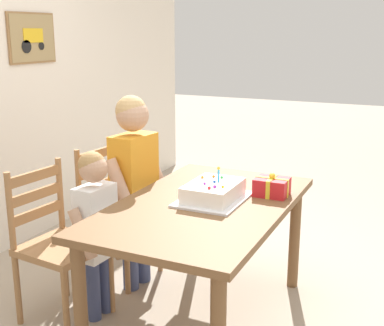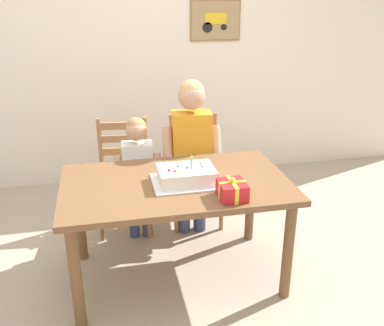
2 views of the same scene
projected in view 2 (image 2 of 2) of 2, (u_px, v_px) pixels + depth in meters
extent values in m
plane|color=tan|center=(177.00, 275.00, 3.10)|extent=(20.00, 20.00, 0.00)
cube|color=silver|center=(142.00, 54.00, 4.29)|extent=(6.40, 0.08, 2.60)
cube|color=olive|center=(215.00, 21.00, 4.27)|extent=(0.51, 0.02, 0.39)
cube|color=#9E8456|center=(216.00, 21.00, 4.26)|extent=(0.48, 0.01, 0.36)
cube|color=gold|center=(216.00, 18.00, 4.24)|extent=(0.22, 0.01, 0.11)
cylinder|color=black|center=(207.00, 27.00, 4.26)|extent=(0.10, 0.01, 0.10)
cylinder|color=black|center=(224.00, 27.00, 4.29)|extent=(0.06, 0.01, 0.06)
cube|color=brown|center=(176.00, 184.00, 2.83)|extent=(1.48, 0.89, 0.04)
cylinder|color=brown|center=(76.00, 278.00, 2.51)|extent=(0.07, 0.07, 0.70)
cylinder|color=brown|center=(288.00, 251.00, 2.77)|extent=(0.07, 0.07, 0.70)
cylinder|color=brown|center=(79.00, 217.00, 3.17)|extent=(0.07, 0.07, 0.70)
cylinder|color=brown|center=(250.00, 200.00, 3.43)|extent=(0.07, 0.07, 0.70)
cube|color=silver|center=(186.00, 182.00, 2.80)|extent=(0.44, 0.34, 0.01)
cube|color=white|center=(186.00, 175.00, 2.78)|extent=(0.36, 0.26, 0.09)
cylinder|color=#33ADE5|center=(191.00, 164.00, 2.74)|extent=(0.01, 0.01, 0.07)
sphere|color=yellow|center=(191.00, 157.00, 2.73)|extent=(0.02, 0.02, 0.02)
sphere|color=orange|center=(201.00, 163.00, 2.82)|extent=(0.02, 0.02, 0.02)
sphere|color=red|center=(169.00, 170.00, 2.72)|extent=(0.02, 0.02, 0.02)
sphere|color=orange|center=(192.00, 161.00, 2.86)|extent=(0.02, 0.02, 0.02)
sphere|color=yellow|center=(179.00, 173.00, 2.68)|extent=(0.02, 0.02, 0.02)
sphere|color=green|center=(202.00, 166.00, 2.78)|extent=(0.02, 0.02, 0.02)
sphere|color=purple|center=(175.00, 171.00, 2.71)|extent=(0.02, 0.02, 0.02)
sphere|color=purple|center=(178.00, 166.00, 2.79)|extent=(0.02, 0.02, 0.02)
sphere|color=blue|center=(187.00, 167.00, 2.76)|extent=(0.02, 0.02, 0.02)
cube|color=red|center=(232.00, 190.00, 2.58)|extent=(0.16, 0.19, 0.10)
cube|color=yellow|center=(232.00, 190.00, 2.58)|extent=(0.16, 0.02, 0.11)
cube|color=yellow|center=(232.00, 190.00, 2.58)|extent=(0.02, 0.19, 0.11)
sphere|color=yellow|center=(233.00, 180.00, 2.56)|extent=(0.04, 0.04, 0.04)
cube|color=#996B42|center=(124.00, 179.00, 3.55)|extent=(0.46, 0.46, 0.04)
cylinder|color=#996B42|center=(149.00, 214.00, 3.49)|extent=(0.04, 0.04, 0.43)
cylinder|color=#996B42|center=(101.00, 217.00, 3.45)|extent=(0.04, 0.04, 0.43)
cylinder|color=#996B42|center=(148.00, 194.00, 3.84)|extent=(0.04, 0.04, 0.43)
cylinder|color=#996B42|center=(104.00, 196.00, 3.80)|extent=(0.04, 0.04, 0.43)
cylinder|color=#996B42|center=(146.00, 143.00, 3.66)|extent=(0.04, 0.04, 0.45)
cylinder|color=#996B42|center=(100.00, 144.00, 3.62)|extent=(0.04, 0.04, 0.45)
cube|color=#996B42|center=(123.00, 151.00, 3.66)|extent=(0.36, 0.06, 0.06)
cube|color=#996B42|center=(123.00, 139.00, 3.62)|extent=(0.36, 0.06, 0.06)
cube|color=#996B42|center=(122.00, 126.00, 3.58)|extent=(0.36, 0.06, 0.06)
cube|color=#996B42|center=(196.00, 173.00, 3.67)|extent=(0.45, 0.45, 0.04)
cylinder|color=#996B42|center=(221.00, 207.00, 3.61)|extent=(0.04, 0.04, 0.43)
cylinder|color=#996B42|center=(176.00, 210.00, 3.56)|extent=(0.04, 0.04, 0.43)
cylinder|color=#996B42|center=(214.00, 187.00, 3.96)|extent=(0.04, 0.04, 0.43)
cylinder|color=#996B42|center=(172.00, 190.00, 3.91)|extent=(0.04, 0.04, 0.43)
cylinder|color=#996B42|center=(215.00, 138.00, 3.78)|extent=(0.04, 0.04, 0.45)
cylinder|color=#996B42|center=(172.00, 140.00, 3.73)|extent=(0.04, 0.04, 0.45)
cube|color=#996B42|center=(193.00, 146.00, 3.78)|extent=(0.36, 0.05, 0.06)
cube|color=#996B42|center=(193.00, 134.00, 3.74)|extent=(0.36, 0.05, 0.06)
cube|color=#996B42|center=(193.00, 121.00, 3.69)|extent=(0.36, 0.05, 0.06)
cylinder|color=#38426B|center=(200.00, 204.00, 3.60)|extent=(0.10, 0.10, 0.48)
cylinder|color=#38426B|center=(184.00, 205.00, 3.58)|extent=(0.10, 0.10, 0.48)
cube|color=orange|center=(192.00, 146.00, 3.39)|extent=(0.31, 0.21, 0.55)
cylinder|color=tan|center=(216.00, 149.00, 3.39)|extent=(0.10, 0.23, 0.37)
cylinder|color=tan|center=(168.00, 151.00, 3.35)|extent=(0.10, 0.23, 0.37)
sphere|color=tan|center=(192.00, 96.00, 3.24)|extent=(0.21, 0.21, 0.21)
sphere|color=tan|center=(192.00, 93.00, 3.24)|extent=(0.20, 0.20, 0.20)
cylinder|color=#38426B|center=(147.00, 215.00, 3.53)|extent=(0.08, 0.08, 0.38)
cylinder|color=#38426B|center=(134.00, 216.00, 3.52)|extent=(0.08, 0.08, 0.38)
cube|color=white|center=(138.00, 169.00, 3.37)|extent=(0.25, 0.16, 0.43)
cylinder|color=tan|center=(157.00, 171.00, 3.37)|extent=(0.08, 0.18, 0.29)
cylinder|color=tan|center=(119.00, 174.00, 3.33)|extent=(0.08, 0.18, 0.29)
sphere|color=tan|center=(136.00, 130.00, 3.25)|extent=(0.16, 0.16, 0.16)
sphere|color=#A87F4C|center=(136.00, 127.00, 3.25)|extent=(0.15, 0.15, 0.15)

